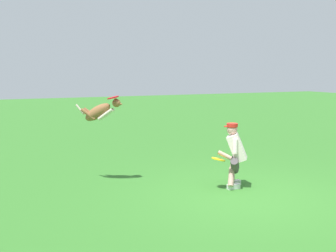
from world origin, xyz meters
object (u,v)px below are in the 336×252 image
object	(u,v)px
dog	(100,111)
frisbee_flying	(113,98)
person	(235,153)
frisbee_held	(218,159)

from	to	relation	value
dog	frisbee_flying	size ratio (longest dim) A/B	3.71
person	dog	distance (m)	2.87
frisbee_held	frisbee_flying	bearing A→B (deg)	-37.33
dog	frisbee_flying	distance (m)	0.40
person	frisbee_held	size ratio (longest dim) A/B	4.71
frisbee_flying	frisbee_held	size ratio (longest dim) A/B	0.87
person	frisbee_held	world-z (taller)	person
person	dog	xyz separation A→B (m)	(2.33, -1.47, 0.80)
dog	frisbee_held	world-z (taller)	dog
frisbee_flying	frisbee_held	distance (m)	2.46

